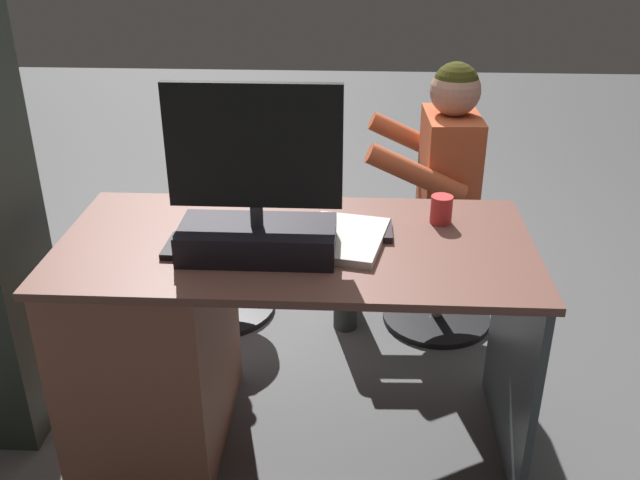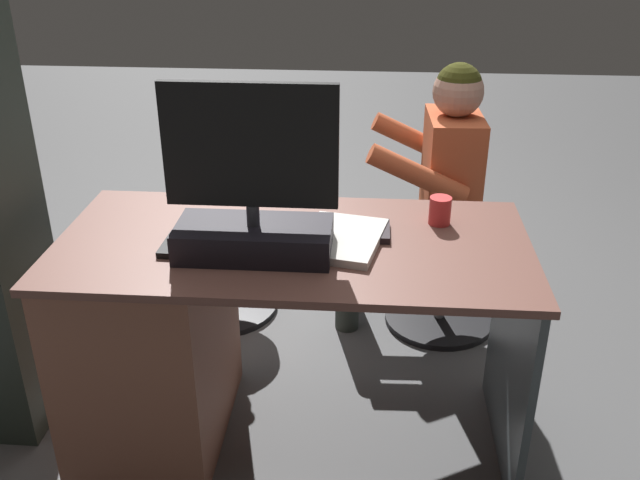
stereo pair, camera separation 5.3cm
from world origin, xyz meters
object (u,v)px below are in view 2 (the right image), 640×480
at_px(visitor_chair, 443,269).
at_px(person, 428,180).
at_px(cup, 440,211).
at_px(office_chair_teddy, 219,257).
at_px(keyboard, 320,229).
at_px(teddy_bear, 214,186).
at_px(monitor, 253,207).
at_px(tv_remote, 171,244).
at_px(computer_mouse, 219,228).
at_px(desk, 180,333).

distance_m(visitor_chair, person, 0.40).
height_order(cup, office_chair_teddy, cup).
distance_m(keyboard, person, 0.78).
height_order(office_chair_teddy, teddy_bear, teddy_bear).
distance_m(cup, visitor_chair, 0.79).
bearing_deg(visitor_chair, monitor, 52.80).
distance_m(teddy_bear, person, 0.86).
xyz_separation_m(cup, tv_remote, (0.78, 0.22, -0.03)).
relative_size(computer_mouse, person, 0.09).
distance_m(desk, monitor, 0.56).
bearing_deg(desk, monitor, 162.07).
bearing_deg(tv_remote, cup, -162.43).
distance_m(monitor, teddy_bear, 0.98).
distance_m(computer_mouse, cup, 0.67).
bearing_deg(cup, tv_remote, 15.86).
xyz_separation_m(desk, keyboard, (-0.44, -0.07, 0.35)).
height_order(teddy_bear, person, person).
bearing_deg(cup, computer_mouse, 10.15).
bearing_deg(monitor, office_chair_teddy, -70.03).
xyz_separation_m(desk, cup, (-0.80, -0.15, 0.38)).
bearing_deg(office_chair_teddy, tv_remote, 94.65).
bearing_deg(tv_remote, teddy_bear, -83.70).
bearing_deg(computer_mouse, teddy_bear, -76.02).
distance_m(monitor, office_chair_teddy, 1.11).
xyz_separation_m(computer_mouse, cup, (-0.66, -0.12, 0.03)).
height_order(monitor, office_chair_teddy, monitor).
bearing_deg(teddy_bear, office_chair_teddy, 90.00).
height_order(monitor, person, monitor).
xyz_separation_m(cup, visitor_chair, (-0.09, -0.59, -0.52)).
bearing_deg(monitor, tv_remote, -4.54).
bearing_deg(desk, keyboard, -171.57).
height_order(computer_mouse, visitor_chair, computer_mouse).
bearing_deg(visitor_chair, office_chair_teddy, -2.09).
bearing_deg(keyboard, visitor_chair, -123.98).
bearing_deg(visitor_chair, desk, 39.64).
relative_size(monitor, cup, 5.62).
bearing_deg(cup, keyboard, 13.86).
relative_size(keyboard, office_chair_teddy, 0.86).
relative_size(visitor_chair, person, 0.41).
xyz_separation_m(tv_remote, teddy_bear, (0.07, -0.86, -0.16)).
xyz_separation_m(monitor, visitor_chair, (-0.63, -0.83, -0.62)).
xyz_separation_m(teddy_bear, visitor_chair, (-0.94, 0.05, -0.32)).
bearing_deg(desk, visitor_chair, -140.36).
bearing_deg(desk, tv_remote, 108.19).
bearing_deg(computer_mouse, keyboard, -174.45).
bearing_deg(computer_mouse, cup, -169.85).
height_order(cup, person, person).
height_order(cup, teddy_bear, cup).
height_order(desk, visitor_chair, desk).
xyz_separation_m(computer_mouse, tv_remote, (0.12, 0.10, -0.01)).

